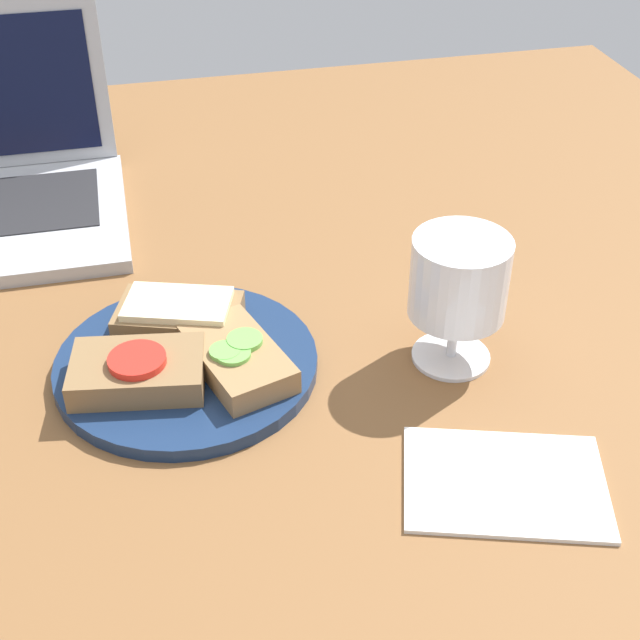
{
  "coord_description": "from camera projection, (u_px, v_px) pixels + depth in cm",
  "views": [
    {
      "loc": [
        -9.09,
        -66.07,
        54.94
      ],
      "look_at": [
        5.28,
        -3.68,
        8.0
      ],
      "focal_mm": 50.0,
      "sensor_mm": 36.0,
      "label": 1
    }
  ],
  "objects": [
    {
      "name": "plate",
      "position": [
        187.0,
        364.0,
        0.81
      ],
      "size": [
        23.92,
        23.92,
        1.33
      ],
      "primitive_type": "cylinder",
      "color": "navy",
      "rests_on": "wooden_table"
    },
    {
      "name": "sandwich_with_cucumber",
      "position": [
        237.0,
        357.0,
        0.79
      ],
      "size": [
        9.78,
        13.08,
        2.85
      ],
      "color": "#937047",
      "rests_on": "plate"
    },
    {
      "name": "wine_glass",
      "position": [
        459.0,
        283.0,
        0.78
      ],
      "size": [
        8.75,
        8.75,
        12.68
      ],
      "color": "white",
      "rests_on": "wooden_table"
    },
    {
      "name": "sandwich_with_cheese",
      "position": [
        179.0,
        314.0,
        0.84
      ],
      "size": [
        13.04,
        10.12,
        2.94
      ],
      "color": "brown",
      "rests_on": "plate"
    },
    {
      "name": "napkin",
      "position": [
        505.0,
        483.0,
        0.7
      ],
      "size": [
        18.43,
        15.37,
        0.4
      ],
      "primitive_type": "cube",
      "rotation": [
        0.0,
        0.0,
        -0.3
      ],
      "color": "white",
      "rests_on": "wooden_table"
    },
    {
      "name": "wooden_table",
      "position": [
        258.0,
        360.0,
        0.85
      ],
      "size": [
        140.0,
        140.0,
        3.0
      ],
      "primitive_type": "cube",
      "color": "brown",
      "rests_on": "ground"
    },
    {
      "name": "sandwich_with_tomato",
      "position": [
        138.0,
        371.0,
        0.77
      ],
      "size": [
        12.42,
        9.0,
        3.25
      ],
      "color": "brown",
      "rests_on": "plate"
    }
  ]
}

